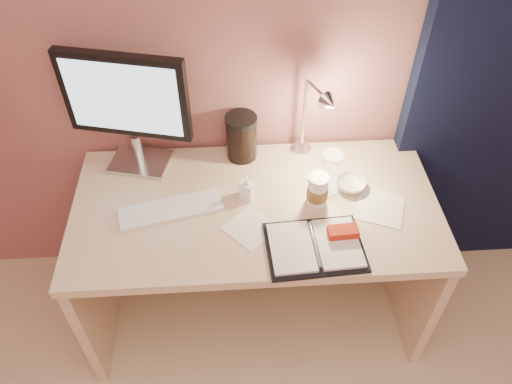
{
  "coord_description": "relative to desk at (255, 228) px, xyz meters",
  "views": [
    {
      "loc": [
        -0.08,
        0.09,
        2.12
      ],
      "look_at": [
        -0.0,
        1.33,
        0.85
      ],
      "focal_mm": 35.0,
      "sensor_mm": 36.0,
      "label": 1
    }
  ],
  "objects": [
    {
      "name": "room",
      "position": [
        0.95,
        0.24,
        0.63
      ],
      "size": [
        3.5,
        3.5,
        3.5
      ],
      "color": "#C6B28E",
      "rests_on": "ground"
    },
    {
      "name": "desk",
      "position": [
        0.0,
        0.0,
        0.0
      ],
      "size": [
        1.4,
        0.7,
        0.73
      ],
      "color": "beige",
      "rests_on": "ground"
    },
    {
      "name": "monitor",
      "position": [
        -0.46,
        0.19,
        0.53
      ],
      "size": [
        0.47,
        0.22,
        0.51
      ],
      "rotation": [
        0.0,
        0.0,
        -0.24
      ],
      "color": "silver",
      "rests_on": "desk"
    },
    {
      "name": "keyboard",
      "position": [
        -0.32,
        -0.09,
        0.23
      ],
      "size": [
        0.4,
        0.2,
        0.02
      ],
      "primitive_type": "cube",
      "rotation": [
        0.0,
        0.0,
        0.23
      ],
      "color": "white",
      "rests_on": "desk"
    },
    {
      "name": "planner",
      "position": [
        0.2,
        -0.29,
        0.24
      ],
      "size": [
        0.35,
        0.27,
        0.05
      ],
      "rotation": [
        0.0,
        0.0,
        0.05
      ],
      "color": "black",
      "rests_on": "desk"
    },
    {
      "name": "paper_a",
      "position": [
        -0.03,
        -0.19,
        0.23
      ],
      "size": [
        0.23,
        0.23,
        0.0
      ],
      "primitive_type": "cube",
      "rotation": [
        0.0,
        0.0,
        0.75
      ],
      "color": "white",
      "rests_on": "desk"
    },
    {
      "name": "paper_b",
      "position": [
        0.47,
        -0.12,
        0.23
      ],
      "size": [
        0.22,
        0.22,
        0.0
      ],
      "primitive_type": "cube",
      "rotation": [
        0.0,
        0.0,
        -0.37
      ],
      "color": "white",
      "rests_on": "desk"
    },
    {
      "name": "paper_c",
      "position": [
        0.3,
        0.04,
        0.23
      ],
      "size": [
        0.21,
        0.21,
        0.0
      ],
      "primitive_type": "cube",
      "rotation": [
        0.0,
        0.0,
        0.62
      ],
      "color": "white",
      "rests_on": "desk"
    },
    {
      "name": "coffee_cup",
      "position": [
        0.23,
        -0.07,
        0.29
      ],
      "size": [
        0.08,
        0.08,
        0.13
      ],
      "color": "white",
      "rests_on": "desk"
    },
    {
      "name": "clear_cup",
      "position": [
        0.3,
        0.03,
        0.3
      ],
      "size": [
        0.08,
        0.08,
        0.14
      ],
      "primitive_type": "cylinder",
      "color": "white",
      "rests_on": "desk"
    },
    {
      "name": "bowl",
      "position": [
        0.38,
        -0.01,
        0.24
      ],
      "size": [
        0.14,
        0.14,
        0.04
      ],
      "primitive_type": "imported",
      "rotation": [
        0.0,
        0.0,
        0.29
      ],
      "color": "silver",
      "rests_on": "desk"
    },
    {
      "name": "lotion_bottle",
      "position": [
        -0.03,
        -0.03,
        0.28
      ],
      "size": [
        0.06,
        0.06,
        0.11
      ],
      "primitive_type": "imported",
      "rotation": [
        0.0,
        0.0,
        -0.41
      ],
      "color": "white",
      "rests_on": "desk"
    },
    {
      "name": "dark_jar",
      "position": [
        -0.04,
        0.21,
        0.31
      ],
      "size": [
        0.13,
        0.13,
        0.18
      ],
      "primitive_type": "cylinder",
      "color": "black",
      "rests_on": "desk"
    },
    {
      "name": "desk_lamp",
      "position": [
        0.17,
        0.15,
        0.46
      ],
      "size": [
        0.15,
        0.22,
        0.37
      ],
      "rotation": [
        0.0,
        0.0,
        0.43
      ],
      "color": "silver",
      "rests_on": "desk"
    }
  ]
}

